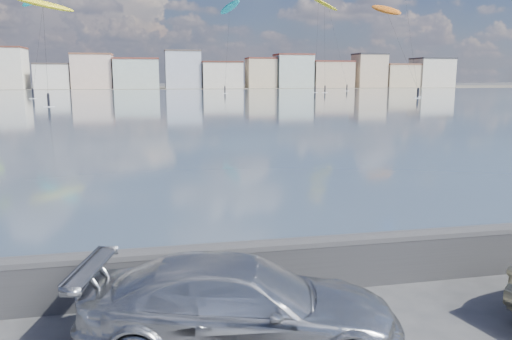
{
  "coord_description": "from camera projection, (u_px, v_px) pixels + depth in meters",
  "views": [
    {
      "loc": [
        -1.14,
        -6.23,
        4.15
      ],
      "look_at": [
        1.0,
        4.0,
        2.2
      ],
      "focal_mm": 35.0,
      "sensor_mm": 36.0,
      "label": 1
    }
  ],
  "objects": [
    {
      "name": "bay_water",
      "position": [
        157.0,
        99.0,
        95.03
      ],
      "size": [
        500.0,
        177.0,
        0.0
      ],
      "primitive_type": "cube",
      "color": "#38465D",
      "rests_on": "ground"
    },
    {
      "name": "far_shore_strip",
      "position": [
        153.0,
        88.0,
        199.43
      ],
      "size": [
        500.0,
        60.0,
        0.0
      ],
      "primitive_type": "cube",
      "color": "#4C473D",
      "rests_on": "ground"
    },
    {
      "name": "seawall",
      "position": [
        219.0,
        268.0,
        9.47
      ],
      "size": [
        400.0,
        0.36,
        1.08
      ],
      "color": "#28282B",
      "rests_on": "ground"
    },
    {
      "name": "far_buildings",
      "position": [
        157.0,
        72.0,
        185.12
      ],
      "size": [
        240.79,
        13.26,
        14.6
      ],
      "color": "#9EA8B7",
      "rests_on": "ground"
    },
    {
      "name": "car_silver",
      "position": [
        241.0,
        306.0,
        7.61
      ],
      "size": [
        5.22,
        3.08,
        1.42
      ],
      "primitive_type": "imported",
      "rotation": [
        0.0,
        0.0,
        1.33
      ],
      "color": "#AFB1B7",
      "rests_on": "ground"
    },
    {
      "name": "kitesurfer_0",
      "position": [
        324.0,
        6.0,
        137.31
      ],
      "size": [
        7.84,
        8.86,
        26.29
      ],
      "color": "yellow",
      "rests_on": "ground"
    },
    {
      "name": "kitesurfer_1",
      "position": [
        230.0,
        8.0,
        134.13
      ],
      "size": [
        6.54,
        13.1,
        24.82
      ],
      "color": "#19BFBF",
      "rests_on": "ground"
    },
    {
      "name": "kitesurfer_12",
      "position": [
        43.0,
        5.0,
        81.62
      ],
      "size": [
        10.16,
        18.16,
        17.67
      ],
      "color": "yellow",
      "rests_on": "ground"
    },
    {
      "name": "kitesurfer_17",
      "position": [
        386.0,
        11.0,
        115.93
      ],
      "size": [
        5.7,
        18.73,
        21.99
      ],
      "color": "orange",
      "rests_on": "ground"
    }
  ]
}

